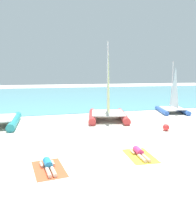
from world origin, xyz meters
TOP-DOWN VIEW (x-y plane):
  - ground_plane at (0.00, 10.00)m, footprint 120.00×120.00m
  - ocean_water at (0.00, 31.51)m, footprint 120.00×40.00m
  - sailboat_red at (1.70, 8.26)m, footprint 4.08×5.25m
  - sailboat_blue at (8.49, 9.65)m, footprint 3.29×4.14m
  - towel_left at (-3.44, 0.08)m, footprint 1.28×2.00m
  - sunbather_left at (-3.44, 0.14)m, footprint 0.58×1.57m
  - towel_middle at (0.51, 0.35)m, footprint 1.26×1.99m
  - sunbather_middle at (0.51, 0.42)m, footprint 0.58×1.57m
  - beach_ball at (4.14, 3.95)m, footprint 0.43×0.43m

SIDE VIEW (x-z plane):
  - ground_plane at x=0.00m, z-range 0.00..0.00m
  - towel_left at x=-3.44m, z-range 0.00..0.01m
  - towel_middle at x=0.51m, z-range 0.00..0.01m
  - ocean_water at x=0.00m, z-range 0.00..0.05m
  - sunbather_left at x=-3.44m, z-range -0.02..0.28m
  - sunbather_middle at x=0.51m, z-range -0.02..0.28m
  - beach_ball at x=4.14m, z-range 0.00..0.43m
  - sailboat_blue at x=8.49m, z-range -1.65..3.06m
  - sailboat_red at x=1.70m, z-range -2.12..3.93m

